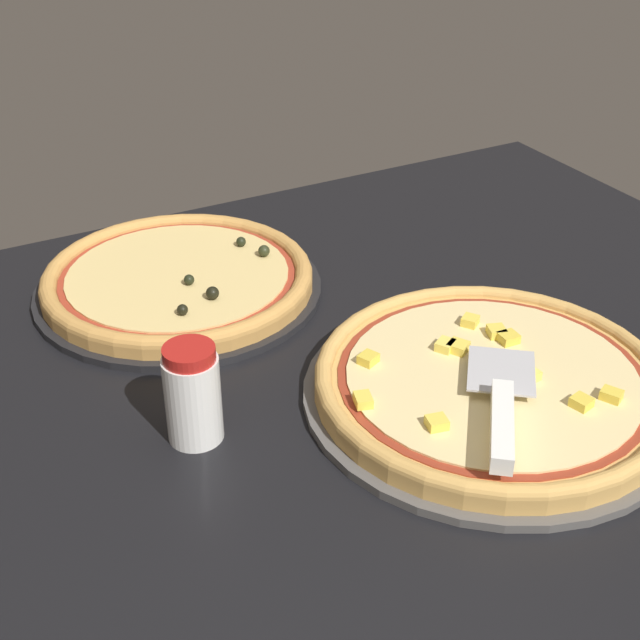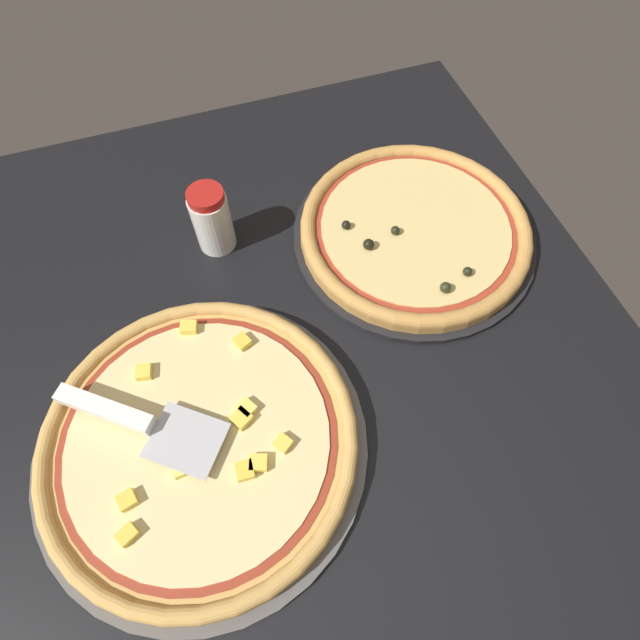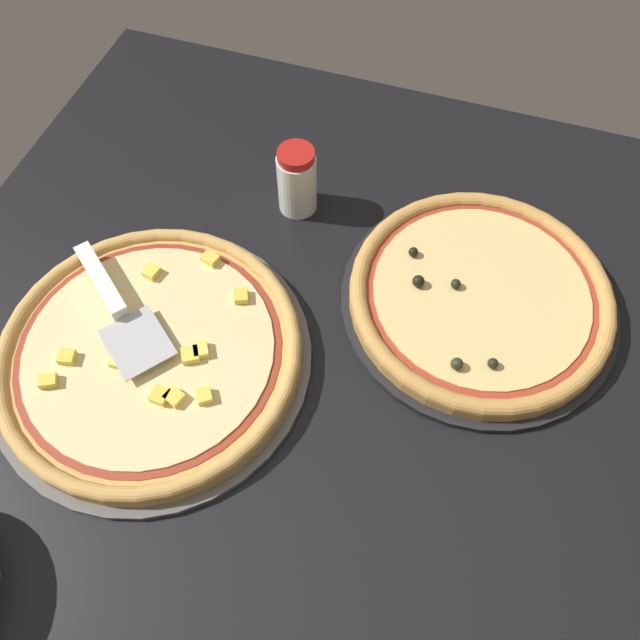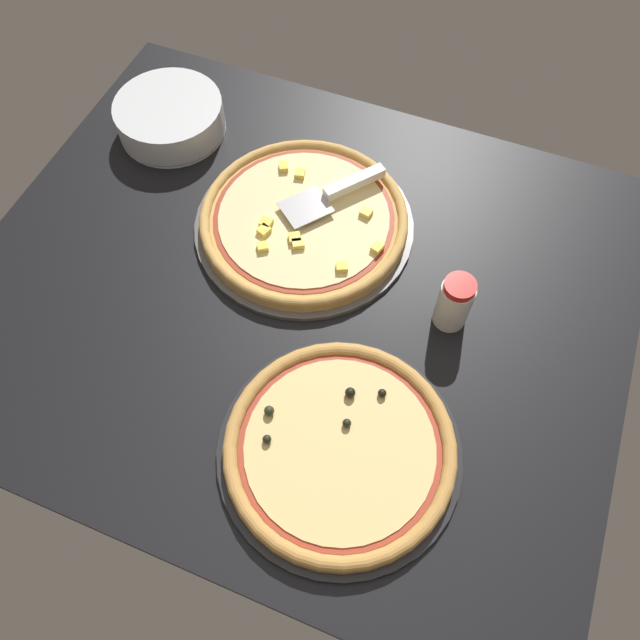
% 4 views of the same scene
% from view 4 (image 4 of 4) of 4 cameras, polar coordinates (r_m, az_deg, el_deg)
% --- Properties ---
extents(ground_plane, '(1.21, 1.02, 0.04)m').
position_cam_4_polar(ground_plane, '(1.17, -2.18, 2.51)').
color(ground_plane, black).
extents(pizza_pan_front, '(0.43, 0.43, 0.01)m').
position_cam_4_polar(pizza_pan_front, '(1.23, -1.46, 8.66)').
color(pizza_pan_front, '#565451').
rests_on(pizza_pan_front, ground_plane).
extents(pizza_front, '(0.40, 0.40, 0.03)m').
position_cam_4_polar(pizza_front, '(1.22, -1.48, 9.24)').
color(pizza_front, tan).
rests_on(pizza_front, pizza_pan_front).
extents(pizza_pan_back, '(0.39, 0.39, 0.01)m').
position_cam_4_polar(pizza_pan_back, '(1.02, 1.79, -11.93)').
color(pizza_pan_back, black).
rests_on(pizza_pan_back, ground_plane).
extents(pizza_back, '(0.37, 0.37, 0.04)m').
position_cam_4_polar(pizza_back, '(1.00, 1.81, -11.60)').
color(pizza_back, '#C68E47').
rests_on(pizza_back, pizza_pan_back).
extents(serving_spatula, '(0.17, 0.20, 0.02)m').
position_cam_4_polar(serving_spatula, '(1.23, 2.22, 12.02)').
color(serving_spatula, '#B7B7BC').
rests_on(serving_spatula, pizza_front).
extents(plate_stack, '(0.23, 0.23, 0.07)m').
position_cam_4_polar(plate_stack, '(1.43, -13.53, 17.59)').
color(plate_stack, silver).
rests_on(plate_stack, ground_plane).
extents(parmesan_shaker, '(0.06, 0.06, 0.11)m').
position_cam_4_polar(parmesan_shaker, '(1.10, 12.18, 1.58)').
color(parmesan_shaker, white).
rests_on(parmesan_shaker, ground_plane).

